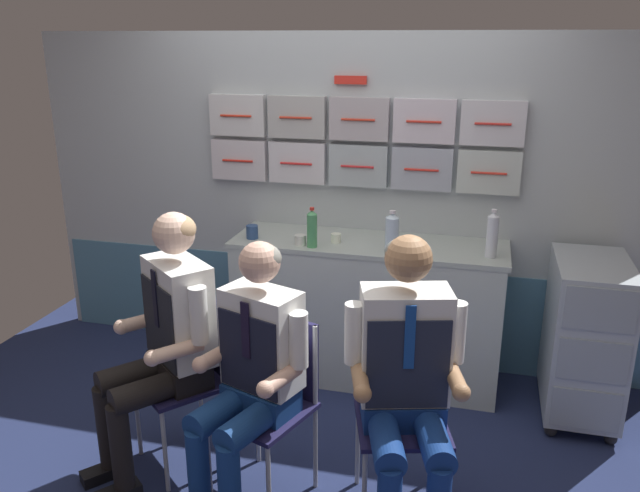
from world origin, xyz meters
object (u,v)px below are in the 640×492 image
at_px(crew_member_center, 250,369).
at_px(folding_chair_near_trolley, 399,396).
at_px(folding_chair_center, 274,386).
at_px(crew_member_near_trolley, 407,373).
at_px(folding_chair_left, 197,361).
at_px(crew_member_left, 165,332).
at_px(service_trolley, 585,336).
at_px(paper_cup_blue, 252,232).
at_px(water_bottle_short, 492,235).

bearing_deg(crew_member_center, folding_chair_near_trolley, 18.46).
distance_m(folding_chair_center, crew_member_near_trolley, 0.67).
bearing_deg(folding_chair_left, crew_member_center, -35.69).
height_order(crew_member_left, crew_member_center, crew_member_left).
distance_m(service_trolley, crew_member_near_trolley, 1.44).
relative_size(folding_chair_center, crew_member_near_trolley, 0.65).
height_order(folding_chair_left, folding_chair_center, same).
bearing_deg(paper_cup_blue, folding_chair_left, -87.97).
bearing_deg(crew_member_center, paper_cup_blue, 109.66).
xyz_separation_m(folding_chair_left, crew_member_center, (0.40, -0.29, 0.17)).
distance_m(service_trolley, folding_chair_left, 2.16).
relative_size(service_trolley, crew_member_left, 0.70).
relative_size(service_trolley, folding_chair_near_trolley, 1.08).
xyz_separation_m(folding_chair_center, folding_chair_near_trolley, (0.59, 0.06, 0.00)).
relative_size(crew_member_center, paper_cup_blue, 15.27).
relative_size(crew_member_left, crew_member_near_trolley, 1.00).
relative_size(crew_member_center, folding_chair_near_trolley, 1.47).
distance_m(folding_chair_center, crew_member_center, 0.23).
height_order(service_trolley, crew_member_left, crew_member_left).
bearing_deg(crew_member_center, crew_member_near_trolley, 5.25).
bearing_deg(crew_member_near_trolley, paper_cup_blue, 134.22).
bearing_deg(folding_chair_near_trolley, paper_cup_blue, 137.13).
height_order(folding_chair_near_trolley, crew_member_near_trolley, crew_member_near_trolley).
bearing_deg(crew_member_left, folding_chair_left, 50.50).
xyz_separation_m(service_trolley, folding_chair_left, (-1.96, -0.90, 0.04)).
bearing_deg(folding_chair_near_trolley, crew_member_left, -177.58).
xyz_separation_m(crew_member_left, water_bottle_short, (1.51, 1.06, 0.30)).
bearing_deg(service_trolley, folding_chair_near_trolley, -133.52).
bearing_deg(service_trolley, water_bottle_short, 175.99).
xyz_separation_m(crew_member_left, folding_chair_center, (0.55, -0.01, -0.21)).
xyz_separation_m(folding_chair_near_trolley, water_bottle_short, (0.37, 1.01, 0.51)).
bearing_deg(folding_chair_center, crew_member_near_trolley, -8.09).
xyz_separation_m(folding_chair_left, water_bottle_short, (1.41, 0.94, 0.51)).
xyz_separation_m(folding_chair_left, folding_chair_center, (0.45, -0.13, 0.00)).
bearing_deg(service_trolley, crew_member_center, -142.85).
bearing_deg(crew_member_left, folding_chair_near_trolley, 2.42).
distance_m(crew_member_center, paper_cup_blue, 1.31).
bearing_deg(paper_cup_blue, crew_member_center, -70.34).
bearing_deg(folding_chair_near_trolley, water_bottle_short, 69.96).
height_order(folding_chair_left, water_bottle_short, water_bottle_short).
xyz_separation_m(service_trolley, crew_member_left, (-2.06, -1.02, 0.25)).
relative_size(service_trolley, folding_chair_left, 1.08).
height_order(service_trolley, folding_chair_center, service_trolley).
bearing_deg(water_bottle_short, folding_chair_left, -146.44).
height_order(crew_member_left, crew_member_near_trolley, crew_member_near_trolley).
height_order(folding_chair_left, crew_member_near_trolley, crew_member_near_trolley).
distance_m(service_trolley, folding_chair_near_trolley, 1.34).
relative_size(folding_chair_left, paper_cup_blue, 10.38).
relative_size(folding_chair_center, paper_cup_blue, 10.38).
bearing_deg(folding_chair_left, crew_member_near_trolley, -11.68).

